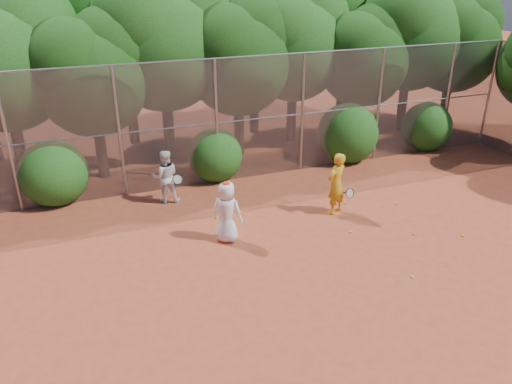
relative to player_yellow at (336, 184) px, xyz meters
name	(u,v)px	position (x,y,z in m)	size (l,w,h in m)	color
ground	(333,269)	(-1.46, -2.59, -0.91)	(80.00, 80.00, 0.00)	maroon
fence_back	(243,119)	(-1.58, 3.41, 1.14)	(20.05, 0.09, 4.03)	gray
tree_1	(1,51)	(-8.41, 5.95, 3.25)	(4.64, 4.03, 6.35)	black
tree_2	(92,69)	(-5.91, 5.24, 2.67)	(3.99, 3.47, 5.47)	black
tree_3	(163,35)	(-3.40, 6.25, 3.48)	(4.89, 4.26, 6.70)	black
tree_4	(239,52)	(-0.91, 5.64, 2.85)	(4.19, 3.64, 5.73)	black
tree_5	(295,38)	(1.59, 6.45, 3.14)	(4.51, 3.92, 6.17)	black
tree_6	(365,54)	(4.08, 5.44, 2.56)	(3.86, 3.36, 5.29)	black
tree_7	(412,27)	(6.60, 6.05, 3.37)	(4.77, 4.14, 6.53)	black
tree_8	(456,37)	(8.59, 5.74, 2.90)	(4.25, 3.70, 5.82)	black
tree_10	(124,22)	(-4.40, 8.45, 3.72)	(5.15, 4.48, 7.06)	black
tree_11	(255,31)	(0.59, 8.05, 3.25)	(4.64, 4.03, 6.35)	black
tree_12	(347,16)	(5.10, 8.65, 3.60)	(5.02, 4.37, 6.88)	black
bush_0	(53,170)	(-7.46, 3.71, 0.09)	(2.00, 2.00, 2.00)	#174A12
bush_1	(215,153)	(-2.46, 3.71, -0.01)	(1.80, 1.80, 1.80)	#174A12
bush_2	(348,131)	(2.54, 3.71, 0.19)	(2.20, 2.20, 2.20)	#174A12
bush_3	(427,124)	(6.04, 3.71, 0.04)	(1.90, 1.90, 1.90)	#174A12
player_yellow	(336,184)	(0.00, 0.00, 0.00)	(0.90, 0.67, 1.83)	gold
player_teen	(227,212)	(-3.38, -0.40, -0.08)	(0.95, 0.91, 1.67)	white
player_white	(165,177)	(-4.37, 2.48, -0.10)	(0.90, 0.77, 1.63)	silver
ball_0	(414,234)	(1.34, -1.93, -0.88)	(0.07, 0.07, 0.07)	#AFD025
ball_1	(396,203)	(1.99, -0.17, -0.88)	(0.07, 0.07, 0.07)	#AFD025
ball_2	(412,277)	(0.05, -3.57, -0.88)	(0.07, 0.07, 0.07)	#AFD025
ball_3	(463,236)	(2.48, -2.47, -0.88)	(0.07, 0.07, 0.07)	#AFD025
ball_4	(350,232)	(-0.19, -1.23, -0.88)	(0.07, 0.07, 0.07)	#AFD025
ball_5	(346,203)	(0.61, 0.39, -0.88)	(0.07, 0.07, 0.07)	#AFD025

